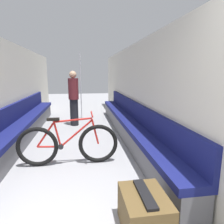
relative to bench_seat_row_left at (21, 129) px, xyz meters
The scene contains 8 objects.
wall_left 0.88m from the bench_seat_row_left, 146.91° to the right, with size 0.10×10.67×2.28m, color beige.
wall_right 2.88m from the bench_seat_row_left, ahead, with size 0.10×10.67×2.28m, color beige.
bench_seat_row_left is the anchor object (origin of this frame).
bench_seat_row_right 2.52m from the bench_seat_row_left, ahead, with size 0.42×6.16×0.88m.
bicycle 1.77m from the bench_seat_row_left, 49.52° to the right, with size 1.72×0.46×0.89m.
grab_pole_near 2.84m from the bench_seat_row_left, 59.89° to the left, with size 0.08×0.08×2.26m.
passenger_standing 1.86m from the bench_seat_row_left, 49.55° to the left, with size 0.30×0.30×1.63m.
luggage_bag 3.59m from the bench_seat_row_left, 56.48° to the right, with size 0.43×0.57×0.42m.
Camera 1 is at (0.15, -0.79, 1.56)m, focal length 32.00 mm.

